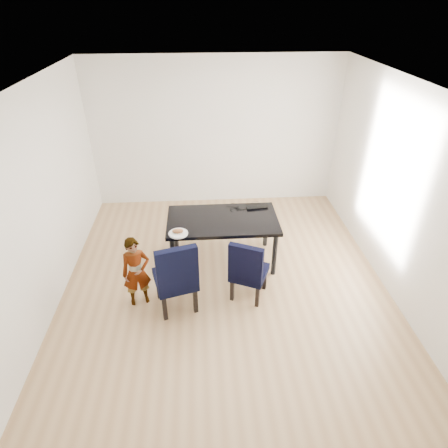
{
  "coord_description": "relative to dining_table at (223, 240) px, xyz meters",
  "views": [
    {
      "loc": [
        -0.3,
        -4.12,
        3.55
      ],
      "look_at": [
        0.0,
        0.2,
        0.85
      ],
      "focal_mm": 30.0,
      "sensor_mm": 36.0,
      "label": 1
    }
  ],
  "objects": [
    {
      "name": "floor",
      "position": [
        0.0,
        -0.5,
        -0.38
      ],
      "size": [
        4.5,
        5.0,
        0.01
      ],
      "primitive_type": "cube",
      "color": "tan",
      "rests_on": "ground"
    },
    {
      "name": "ceiling",
      "position": [
        0.0,
        -0.5,
        2.33
      ],
      "size": [
        4.5,
        5.0,
        0.01
      ],
      "primitive_type": "cube",
      "color": "white",
      "rests_on": "wall_back"
    },
    {
      "name": "wall_back",
      "position": [
        0.0,
        2.0,
        0.98
      ],
      "size": [
        4.5,
        0.01,
        2.7
      ],
      "primitive_type": "cube",
      "color": "white",
      "rests_on": "ground"
    },
    {
      "name": "wall_front",
      "position": [
        0.0,
        -3.0,
        0.98
      ],
      "size": [
        4.5,
        0.01,
        2.7
      ],
      "primitive_type": "cube",
      "color": "white",
      "rests_on": "ground"
    },
    {
      "name": "wall_left",
      "position": [
        -2.25,
        -0.5,
        0.98
      ],
      "size": [
        0.01,
        5.0,
        2.7
      ],
      "primitive_type": "cube",
      "color": "silver",
      "rests_on": "ground"
    },
    {
      "name": "wall_right",
      "position": [
        2.25,
        -0.5,
        0.98
      ],
      "size": [
        0.01,
        5.0,
        2.7
      ],
      "primitive_type": "cube",
      "color": "white",
      "rests_on": "ground"
    },
    {
      "name": "dining_table",
      "position": [
        0.0,
        0.0,
        0.0
      ],
      "size": [
        1.6,
        0.9,
        0.75
      ],
      "primitive_type": "cube",
      "color": "black",
      "rests_on": "floor"
    },
    {
      "name": "chair_left",
      "position": [
        -0.67,
        -0.91,
        0.15
      ],
      "size": [
        0.62,
        0.64,
        1.05
      ],
      "primitive_type": "cube",
      "rotation": [
        0.0,
        0.0,
        0.27
      ],
      "color": "black",
      "rests_on": "floor"
    },
    {
      "name": "chair_right",
      "position": [
        0.3,
        -0.78,
        0.09
      ],
      "size": [
        0.59,
        0.6,
        0.92
      ],
      "primitive_type": "cube",
      "rotation": [
        0.0,
        0.0,
        -0.43
      ],
      "color": "black",
      "rests_on": "floor"
    },
    {
      "name": "child",
      "position": [
        -1.16,
        -0.82,
        0.12
      ],
      "size": [
        0.42,
        0.33,
        1.0
      ],
      "primitive_type": "imported",
      "rotation": [
        0.0,
        0.0,
        0.28
      ],
      "color": "#FF3415",
      "rests_on": "floor"
    },
    {
      "name": "plate",
      "position": [
        -0.63,
        -0.35,
        0.38
      ],
      "size": [
        0.33,
        0.33,
        0.01
      ],
      "primitive_type": "cylinder",
      "rotation": [
        0.0,
        0.0,
        -0.28
      ],
      "color": "white",
      "rests_on": "dining_table"
    },
    {
      "name": "sandwich",
      "position": [
        -0.63,
        -0.35,
        0.42
      ],
      "size": [
        0.16,
        0.09,
        0.06
      ],
      "primitive_type": "ellipsoid",
      "rotation": [
        0.0,
        0.0,
        -0.1
      ],
      "color": "#9B6037",
      "rests_on": "plate"
    },
    {
      "name": "laptop",
      "position": [
        0.54,
        0.35,
        0.39
      ],
      "size": [
        0.35,
        0.24,
        0.03
      ],
      "primitive_type": "imported",
      "rotation": [
        0.0,
        0.0,
        3.23
      ],
      "color": "black",
      "rests_on": "dining_table"
    },
    {
      "name": "cable_tangle",
      "position": [
        0.21,
        0.25,
        0.38
      ],
      "size": [
        0.17,
        0.17,
        0.01
      ],
      "primitive_type": "torus",
      "rotation": [
        0.0,
        0.0,
        -0.13
      ],
      "color": "black",
      "rests_on": "dining_table"
    }
  ]
}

